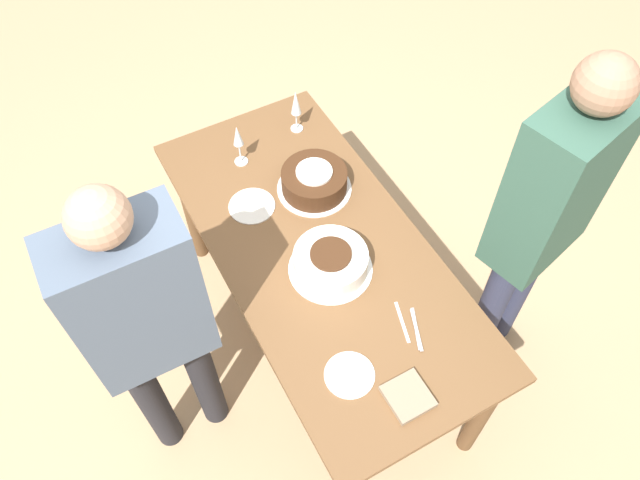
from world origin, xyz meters
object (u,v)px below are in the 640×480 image
Objects in this scene: wine_glass_far at (296,104)px; person_cutting at (545,211)px; person_watching at (146,320)px; cake_front_chocolate at (314,181)px; wine_glass_near at (238,138)px; cake_center_white at (331,262)px.

person_cutting reaches higher than wine_glass_far.
person_cutting is at bearing -11.85° from person_watching.
cake_front_chocolate is 1.51× the size of wine_glass_near.
wine_glass_far reaches higher than wine_glass_near.
cake_center_white is at bearing -0.33° from person_watching.
cake_center_white is at bearing -36.66° from person_cutting.
wine_glass_near reaches higher than cake_front_chocolate.
wine_glass_near is 0.31m from wine_glass_far.
wine_glass_far is at bearing -17.98° from cake_center_white.
person_cutting is at bearing -139.93° from cake_front_chocolate.
person_cutting is (-1.04, -0.47, 0.11)m from wine_glass_far.
wine_glass_near is at bearing 101.91° from wine_glass_far.
wine_glass_near is (0.68, 0.07, 0.09)m from cake_center_white.
cake_center_white is 0.19× the size of person_cutting.
cake_front_chocolate is 0.18× the size of person_cutting.
cake_center_white is 1.03× the size of cake_front_chocolate.
cake_center_white is at bearing 162.02° from wine_glass_far.
person_watching is at bearing 128.05° from wine_glass_far.
cake_front_chocolate is 0.38m from wine_glass_far.
person_cutting is 1.44m from person_watching.
cake_front_chocolate is 0.92m from person_watching.
person_watching is (0.01, 0.69, 0.14)m from cake_center_white.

